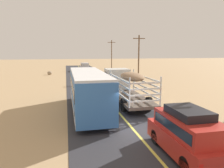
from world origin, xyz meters
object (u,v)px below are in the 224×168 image
at_px(suv_near, 187,133).
at_px(car_far, 85,66).
at_px(livestock_truck, 122,82).
at_px(bus, 88,90).
at_px(power_pole_far, 112,53).
at_px(boulder_near_shoulder, 50,73).
at_px(power_pole_mid, 139,55).

height_order(suv_near, car_far, suv_near).
bearing_deg(livestock_truck, bus, -135.14).
xyz_separation_m(car_far, power_pole_far, (8.29, 6.10, 3.17)).
bearing_deg(car_far, livestock_truck, -88.33).
height_order(suv_near, livestock_truck, livestock_truck).
bearing_deg(car_far, suv_near, -89.06).
bearing_deg(power_pole_far, boulder_near_shoulder, -139.76).
bearing_deg(bus, boulder_near_shoulder, 100.03).
bearing_deg(power_pole_mid, livestock_truck, -115.26).
bearing_deg(suv_near, boulder_near_shoulder, 103.31).
xyz_separation_m(suv_near, car_far, (-0.73, 44.35, -0.06)).
relative_size(car_far, power_pole_mid, 0.60).
height_order(power_pole_mid, boulder_near_shoulder, power_pole_mid).
bearing_deg(suv_near, bus, 113.87).
bearing_deg(boulder_near_shoulder, suv_near, -76.69).
relative_size(power_pole_mid, power_pole_far, 0.97).
bearing_deg(car_far, power_pole_far, 36.34).
height_order(car_far, power_pole_mid, power_pole_mid).
xyz_separation_m(suv_near, power_pole_far, (7.56, 50.45, 3.11)).
bearing_deg(bus, power_pole_mid, 60.00).
distance_m(power_pole_far, boulder_near_shoulder, 21.63).
bearing_deg(bus, car_far, 85.38).
height_order(livestock_truck, bus, bus).
distance_m(livestock_truck, boulder_near_shoulder, 26.21).
bearing_deg(boulder_near_shoulder, bus, -79.97).
bearing_deg(livestock_truck, power_pole_mid, 64.74).
distance_m(car_far, boulder_near_shoulder, 11.05).
bearing_deg(power_pole_mid, bus, -120.00).
distance_m(suv_near, car_far, 44.36).
distance_m(livestock_truck, car_far, 32.28).
bearing_deg(car_far, power_pole_mid, -63.59).
height_order(bus, power_pole_far, power_pole_far).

